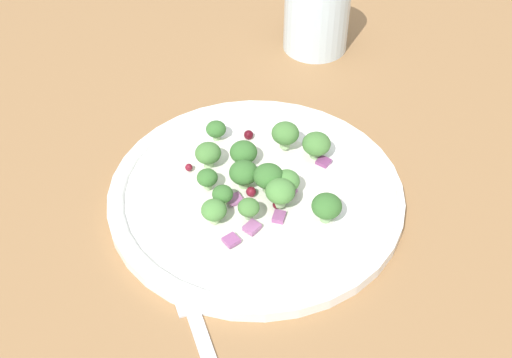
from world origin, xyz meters
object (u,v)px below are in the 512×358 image
(fork, at_px, (209,358))
(water_glass, at_px, (317,15))
(broccoli_floret_2, at_px, (316,144))
(broccoli_floret_1, at_px, (289,184))
(plate, at_px, (256,193))
(broccoli_floret_0, at_px, (249,208))

(fork, bearing_deg, water_glass, -50.73)
(broccoli_floret_2, xyz_separation_m, fork, (-0.12, 0.21, -0.03))
(broccoli_floret_1, height_order, fork, broccoli_floret_1)
(plate, distance_m, broccoli_floret_0, 0.05)
(broccoli_floret_2, bearing_deg, fork, 119.75)
(broccoli_floret_1, xyz_separation_m, broccoli_floret_2, (0.03, -0.06, -0.00))
(plate, xyz_separation_m, fork, (-0.12, 0.13, -0.01))
(broccoli_floret_0, bearing_deg, water_glass, -51.29)
(broccoli_floret_0, bearing_deg, fork, 130.59)
(broccoli_floret_0, xyz_separation_m, fork, (-0.09, 0.10, -0.03))
(fork, height_order, water_glass, water_glass)
(broccoli_floret_2, xyz_separation_m, water_glass, (0.17, -0.14, 0.01))
(broccoli_floret_1, bearing_deg, fork, 121.01)
(plate, relative_size, broccoli_floret_2, 9.86)
(broccoli_floret_0, distance_m, water_glass, 0.32)
(broccoli_floret_1, relative_size, fork, 0.14)
(plate, bearing_deg, broccoli_floret_0, 134.20)
(water_glass, bearing_deg, plate, 127.88)
(plate, bearing_deg, water_glass, -52.12)
(plate, distance_m, broccoli_floret_2, 0.08)
(broccoli_floret_2, bearing_deg, broccoli_floret_1, 116.20)
(plate, distance_m, fork, 0.18)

